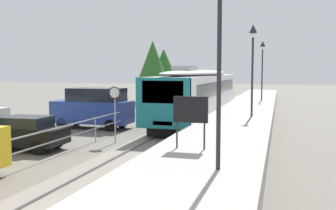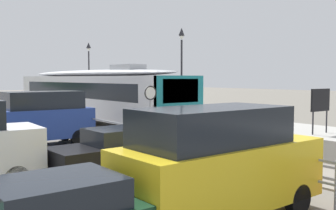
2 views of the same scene
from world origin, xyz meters
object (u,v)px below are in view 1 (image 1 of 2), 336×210
platform_lamp_far_end (262,59)px  speed_limit_sign (115,100)px  platform_lamp_near_end (220,30)px  platform_lamp_mid_platform (253,53)px  platform_notice_board (191,111)px  parked_hatchback_black (22,133)px  parked_van_blue (94,108)px  commuter_train (200,91)px

platform_lamp_far_end → speed_limit_sign: 19.92m
platform_lamp_near_end → platform_lamp_far_end: bearing=90.0°
platform_lamp_near_end → platform_lamp_mid_platform: 13.10m
platform_lamp_far_end → platform_notice_board: (-1.35, -23.59, -2.44)m
platform_lamp_far_end → speed_limit_sign: bearing=-108.4°
platform_lamp_far_end → parked_hatchback_black: 23.86m
platform_notice_board → platform_lamp_mid_platform: bearing=82.7°
platform_lamp_mid_platform → platform_lamp_far_end: 13.10m
platform_lamp_far_end → parked_van_blue: bearing=-123.4°
platform_lamp_mid_platform → platform_notice_board: bearing=-97.3°
commuter_train → platform_notice_board: commuter_train is taller
speed_limit_sign → parked_hatchback_black: 4.51m
platform_lamp_far_end → platform_notice_board: platform_lamp_far_end is taller
commuter_train → parked_van_blue: commuter_train is taller
platform_lamp_mid_platform → speed_limit_sign: (-6.25, -5.65, -2.50)m
commuter_train → parked_hatchback_black: (-5.54, -12.97, -1.35)m
platform_notice_board → speed_limit_sign: 6.89m
platform_lamp_mid_platform → parked_hatchback_black: size_ratio=1.32×
platform_lamp_near_end → parked_hatchback_black: bearing=153.9°
platform_notice_board → parked_hatchback_black: 8.58m
platform_notice_board → parked_van_blue: bearing=132.0°
commuter_train → parked_hatchback_black: commuter_train is taller
commuter_train → parked_hatchback_black: size_ratio=4.73×
speed_limit_sign → parked_van_blue: speed_limit_sign is taller
platform_lamp_near_end → speed_limit_sign: size_ratio=1.91×
platform_lamp_near_end → parked_hatchback_black: platform_lamp_near_end is taller
platform_lamp_near_end → platform_lamp_mid_platform: same height
platform_lamp_near_end → speed_limit_sign: bearing=130.0°
commuter_train → platform_notice_board: size_ratio=10.64×
speed_limit_sign → platform_lamp_mid_platform: bearing=42.1°
platform_lamp_mid_platform → parked_van_blue: size_ratio=1.09×
commuter_train → parked_van_blue: 8.15m
platform_notice_board → speed_limit_sign: bearing=135.4°
platform_lamp_near_end → platform_notice_board: bearing=117.2°
parked_hatchback_black → speed_limit_sign: bearing=40.0°
platform_lamp_near_end → platform_notice_board: platform_lamp_near_end is taller
commuter_train → speed_limit_sign: commuter_train is taller
platform_lamp_mid_platform → speed_limit_sign: 8.78m
platform_notice_board → commuter_train: bearing=100.0°
speed_limit_sign → parked_van_blue: size_ratio=0.57×
platform_lamp_mid_platform → speed_limit_sign: bearing=-137.9°
platform_lamp_far_end → parked_hatchback_black: size_ratio=1.32×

